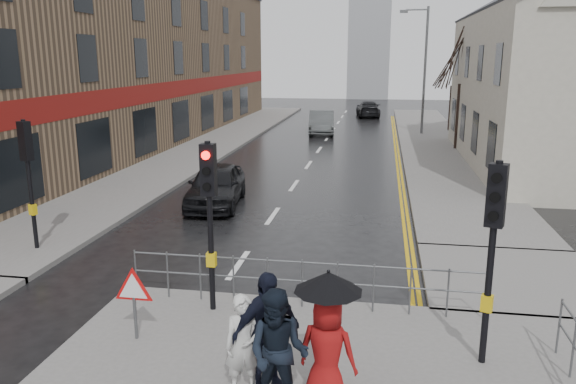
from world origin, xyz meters
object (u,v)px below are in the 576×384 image
(pedestrian_b, at_px, (278,353))
(car_mid, at_px, (322,122))
(pedestrian_with_umbrella, at_px, (327,336))
(car_parked, at_px, (216,185))
(pedestrian_d, at_px, (266,332))
(pedestrian_a, at_px, (244,345))

(pedestrian_b, xyz_separation_m, car_mid, (-2.71, 30.61, -0.30))
(pedestrian_with_umbrella, xyz_separation_m, car_parked, (-4.98, 11.20, -0.55))
(pedestrian_with_umbrella, bearing_deg, pedestrian_d, 161.11)
(pedestrian_d, bearing_deg, car_parked, 71.26)
(pedestrian_b, bearing_deg, car_parked, 119.24)
(pedestrian_b, height_order, car_mid, pedestrian_b)
(pedestrian_a, xyz_separation_m, pedestrian_b, (0.60, -0.40, 0.15))
(pedestrian_a, xyz_separation_m, car_parked, (-3.72, 11.01, -0.20))
(pedestrian_a, height_order, car_mid, pedestrian_a)
(pedestrian_a, height_order, pedestrian_with_umbrella, pedestrian_with_umbrella)
(pedestrian_a, distance_m, pedestrian_b, 0.73)
(pedestrian_b, distance_m, pedestrian_d, 0.60)
(pedestrian_d, xyz_separation_m, car_parked, (-4.04, 10.88, -0.36))
(pedestrian_a, xyz_separation_m, pedestrian_d, (0.32, 0.13, 0.17))
(pedestrian_b, height_order, pedestrian_with_umbrella, pedestrian_with_umbrella)
(pedestrian_b, relative_size, pedestrian_d, 0.98)
(pedestrian_b, relative_size, car_parked, 0.44)
(car_parked, bearing_deg, pedestrian_b, -75.56)
(pedestrian_a, relative_size, pedestrian_b, 0.84)
(pedestrian_with_umbrella, distance_m, pedestrian_d, 1.01)
(pedestrian_a, relative_size, pedestrian_d, 0.83)
(pedestrian_a, xyz_separation_m, pedestrian_with_umbrella, (1.26, -0.19, 0.35))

